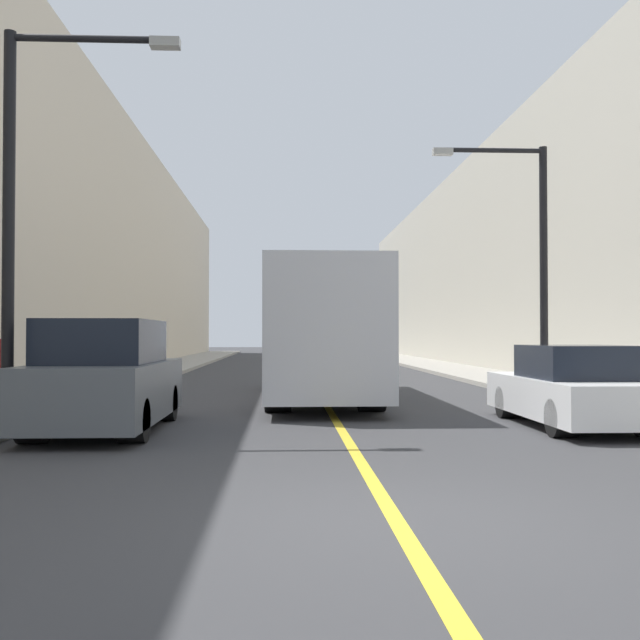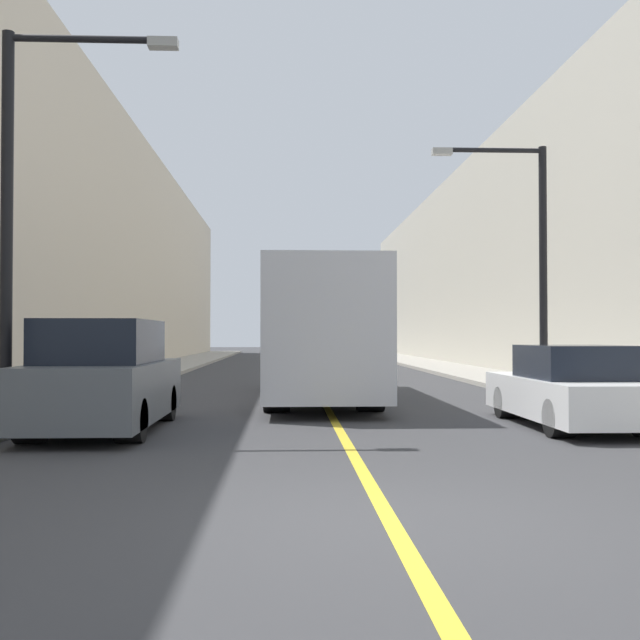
% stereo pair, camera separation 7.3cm
% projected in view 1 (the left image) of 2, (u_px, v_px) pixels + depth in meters
% --- Properties ---
extents(ground_plane, '(200.00, 200.00, 0.00)m').
position_uv_depth(ground_plane, '(397.00, 523.00, 6.48)').
color(ground_plane, '#38383A').
extents(sidewalk_left, '(3.00, 72.00, 0.14)m').
position_uv_depth(sidewalk_left, '(165.00, 368.00, 36.12)').
color(sidewalk_left, '#9E998E').
rests_on(sidewalk_left, ground).
extents(sidewalk_right, '(3.00, 72.00, 0.14)m').
position_uv_depth(sidewalk_right, '(442.00, 367.00, 36.77)').
color(sidewalk_right, '#9E998E').
rests_on(sidewalk_right, ground).
extents(building_row_left, '(4.00, 72.00, 11.90)m').
position_uv_depth(building_row_left, '(92.00, 246.00, 36.08)').
color(building_row_left, beige).
rests_on(building_row_left, ground).
extents(building_row_right, '(4.00, 72.00, 10.64)m').
position_uv_depth(building_row_right, '(511.00, 261.00, 37.04)').
color(building_row_right, '#B7B2A3').
rests_on(building_row_right, ground).
extents(road_center_line, '(0.16, 72.00, 0.01)m').
position_uv_depth(road_center_line, '(305.00, 369.00, 36.44)').
color(road_center_line, gold).
rests_on(road_center_line, ground).
extents(bus, '(2.56, 10.61, 3.22)m').
position_uv_depth(bus, '(318.00, 332.00, 19.25)').
color(bus, silver).
rests_on(bus, ground).
extents(parked_suv_left, '(1.90, 4.79, 1.89)m').
position_uv_depth(parked_suv_left, '(106.00, 380.00, 12.67)').
color(parked_suv_left, '#51565B').
rests_on(parked_suv_left, ground).
extents(car_right_near, '(1.83, 4.58, 1.45)m').
position_uv_depth(car_right_near, '(573.00, 390.00, 13.29)').
color(car_right_near, silver).
rests_on(car_right_near, ground).
extents(street_lamp_left, '(2.92, 0.24, 6.56)m').
position_uv_depth(street_lamp_left, '(27.00, 194.00, 12.43)').
color(street_lamp_left, black).
rests_on(street_lamp_left, sidewalk_left).
extents(street_lamp_right, '(2.92, 0.24, 6.26)m').
position_uv_depth(street_lamp_right, '(531.00, 248.00, 18.86)').
color(street_lamp_right, black).
rests_on(street_lamp_right, sidewalk_right).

